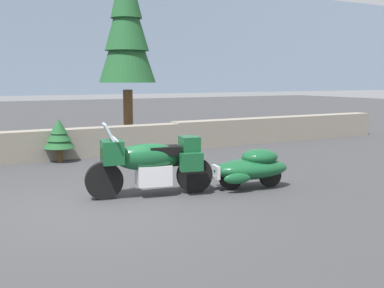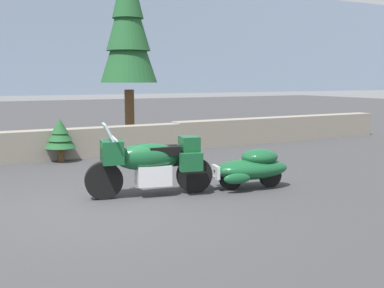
# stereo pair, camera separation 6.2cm
# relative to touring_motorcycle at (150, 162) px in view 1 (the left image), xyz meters

# --- Properties ---
(ground_plane) EXTENTS (80.00, 80.00, 0.00)m
(ground_plane) POSITION_rel_touring_motorcycle_xyz_m (-1.12, -0.39, -0.62)
(ground_plane) COLOR #38383A
(stone_guard_wall) EXTENTS (24.00, 0.58, 0.82)m
(stone_guard_wall) POSITION_rel_touring_motorcycle_xyz_m (-0.56, 4.75, -0.22)
(stone_guard_wall) COLOR gray
(stone_guard_wall) RESTS_ON ground
(touring_motorcycle) EXTENTS (2.29, 1.02, 1.33)m
(touring_motorcycle) POSITION_rel_touring_motorcycle_xyz_m (0.00, 0.00, 0.00)
(touring_motorcycle) COLOR black
(touring_motorcycle) RESTS_ON ground
(car_shaped_trailer) EXTENTS (2.23, 1.00, 0.76)m
(car_shaped_trailer) POSITION_rel_touring_motorcycle_xyz_m (1.93, -0.39, -0.21)
(car_shaped_trailer) COLOR black
(car_shaped_trailer) RESTS_ON ground
(pine_tree_tall) EXTENTS (1.81, 1.81, 6.05)m
(pine_tree_tall) POSITION_rel_touring_motorcycle_xyz_m (2.14, 6.65, 3.17)
(pine_tree_tall) COLOR brown
(pine_tree_tall) RESTS_ON ground
(pine_sapling_near) EXTENTS (0.79, 0.79, 1.10)m
(pine_sapling_near) POSITION_rel_touring_motorcycle_xyz_m (-0.62, 4.29, 0.07)
(pine_sapling_near) COLOR brown
(pine_sapling_near) RESTS_ON ground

